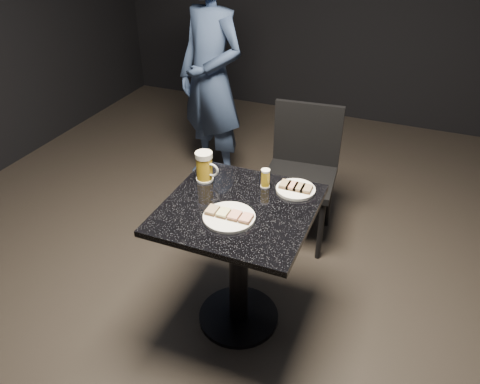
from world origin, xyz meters
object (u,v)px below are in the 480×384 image
beer_mug (205,167)px  chair (302,167)px  plate_small (296,189)px  patron (211,79)px  beer_tumbler (265,178)px  table (238,247)px  plate_large (229,217)px

beer_mug → chair: beer_mug is taller
plate_small → patron: (-0.98, 1.10, 0.08)m
beer_tumbler → beer_mug: bearing=-169.6°
plate_small → table: size_ratio=0.26×
plate_large → beer_mug: 0.37m
patron → beer_mug: size_ratio=10.60×
beer_mug → plate_large: bearing=-46.6°
plate_small → table: 0.40m
plate_large → beer_tumbler: beer_tumbler is taller
plate_large → plate_small: same height
table → beer_mug: beer_mug is taller
plate_small → beer_mug: size_ratio=1.24×
plate_large → beer_mug: beer_mug is taller
chair → plate_large: bearing=-94.0°
plate_large → chair: size_ratio=0.27×
plate_large → table: bearing=88.4°
table → chair: (0.07, 0.91, -0.00)m
beer_mug → chair: 0.88m
patron → plate_small: bearing=-25.5°
patron → chair: patron is taller
plate_small → beer_tumbler: size_ratio=1.99×
plate_large → table: plate_large is taller
plate_small → beer_mug: beer_mug is taller
chair → table: bearing=-94.3°
beer_tumbler → chair: bearing=89.0°
chair → plate_small: bearing=-78.2°
chair → patron: bearing=153.0°
plate_small → table: bearing=-131.3°
plate_small → patron: patron is taller
plate_large → plate_small: bearing=58.2°
beer_mug → table: bearing=-32.4°
plate_small → patron: bearing=131.7°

